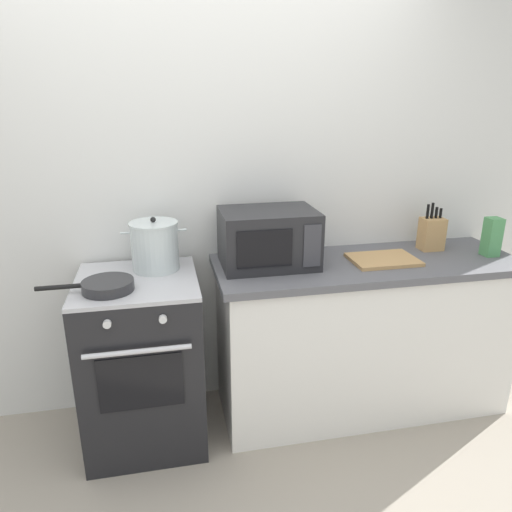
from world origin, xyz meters
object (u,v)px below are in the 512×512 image
(frying_pan, at_px, (106,286))
(knife_block, at_px, (432,233))
(stock_pot, at_px, (155,246))
(microwave, at_px, (268,238))
(pasta_box, at_px, (492,237))
(cutting_board, at_px, (383,260))
(stove, at_px, (143,360))

(frying_pan, bearing_deg, knife_block, 8.15)
(stock_pot, bearing_deg, frying_pan, -132.49)
(frying_pan, relative_size, microwave, 0.88)
(knife_block, xyz_separation_m, pasta_box, (0.27, -0.17, 0.01))
(frying_pan, height_order, cutting_board, frying_pan)
(microwave, bearing_deg, cutting_board, -7.03)
(cutting_board, bearing_deg, knife_block, 20.91)
(stock_pot, bearing_deg, pasta_box, -4.93)
(frying_pan, xyz_separation_m, cutting_board, (1.45, 0.12, -0.02))
(stove, relative_size, microwave, 1.84)
(microwave, xyz_separation_m, pasta_box, (1.27, -0.11, -0.04))
(cutting_board, xyz_separation_m, knife_block, (0.37, 0.14, 0.09))
(stock_pot, xyz_separation_m, frying_pan, (-0.23, -0.25, -0.10))
(stove, bearing_deg, pasta_box, -0.84)
(frying_pan, relative_size, knife_block, 1.56)
(stock_pot, relative_size, pasta_box, 1.51)
(stove, distance_m, knife_block, 1.79)
(stove, height_order, microwave, microwave)
(stock_pot, height_order, pasta_box, stock_pot)
(stock_pot, xyz_separation_m, microwave, (0.59, -0.05, 0.02))
(stove, relative_size, cutting_board, 2.56)
(pasta_box, bearing_deg, knife_block, 147.90)
(stove, xyz_separation_m, pasta_box, (1.96, -0.03, 0.57))
(frying_pan, bearing_deg, pasta_box, 2.49)
(stock_pot, xyz_separation_m, pasta_box, (1.86, -0.16, -0.02))
(knife_block, bearing_deg, microwave, -176.45)
(knife_block, bearing_deg, pasta_box, -32.10)
(frying_pan, xyz_separation_m, microwave, (0.82, 0.20, 0.12))
(knife_block, bearing_deg, cutting_board, -159.09)
(knife_block, bearing_deg, frying_pan, -171.85)
(stove, height_order, cutting_board, cutting_board)
(microwave, xyz_separation_m, knife_block, (1.00, 0.06, -0.05))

